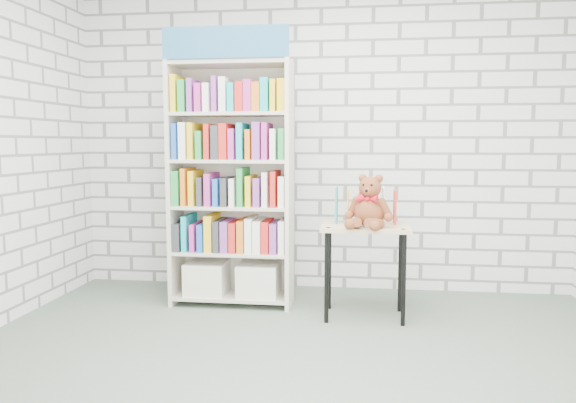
# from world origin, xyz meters

# --- Properties ---
(ground) EXTENTS (4.50, 4.50, 0.00)m
(ground) POSITION_xyz_m (0.00, 0.00, 0.00)
(ground) COLOR #4D5B4D
(ground) RESTS_ON ground
(room_shell) EXTENTS (4.52, 4.02, 2.81)m
(room_shell) POSITION_xyz_m (0.00, 0.00, 1.78)
(room_shell) COLOR silver
(room_shell) RESTS_ON ground
(bookshelf) EXTENTS (1.00, 0.39, 2.25)m
(bookshelf) POSITION_xyz_m (-0.69, 1.36, 1.03)
(bookshelf) COLOR beige
(bookshelf) RESTS_ON ground
(display_table) EXTENTS (0.67, 0.47, 0.72)m
(display_table) POSITION_xyz_m (0.41, 1.13, 0.62)
(display_table) COLOR tan
(display_table) RESTS_ON ground
(table_books) EXTENTS (0.47, 0.21, 0.28)m
(table_books) POSITION_xyz_m (0.41, 1.23, 0.86)
(table_books) COLOR teal
(table_books) RESTS_ON display_table
(teddy_bear) EXTENTS (0.36, 0.35, 0.40)m
(teddy_bear) POSITION_xyz_m (0.44, 1.02, 0.88)
(teddy_bear) COLOR maroon
(teddy_bear) RESTS_ON display_table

